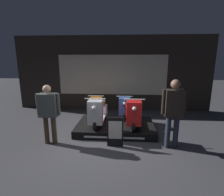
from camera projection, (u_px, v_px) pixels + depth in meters
ground_plane at (103, 147)px, 4.54m from camera, size 30.00×30.00×0.00m
shop_wall_back at (112, 74)px, 7.57m from camera, size 8.47×0.09×3.20m
display_platform at (115, 127)px, 5.58m from camera, size 2.41×1.51×0.23m
scooter_display_left at (98, 112)px, 5.47m from camera, size 0.58×1.54×0.94m
scooter_display_right at (133, 113)px, 5.39m from camera, size 0.58×1.54×0.94m
scooter_backrow_0 at (98, 107)px, 6.92m from camera, size 0.58×1.54×0.94m
scooter_backrow_1 at (124, 107)px, 6.85m from camera, size 0.58×1.54×0.94m
person_left_browsing at (48, 109)px, 4.54m from camera, size 0.63×0.27×1.60m
person_right_browsing at (174, 108)px, 4.29m from camera, size 0.60×0.25×1.76m
price_sign_board at (115, 132)px, 4.50m from camera, size 0.42×0.04×0.80m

